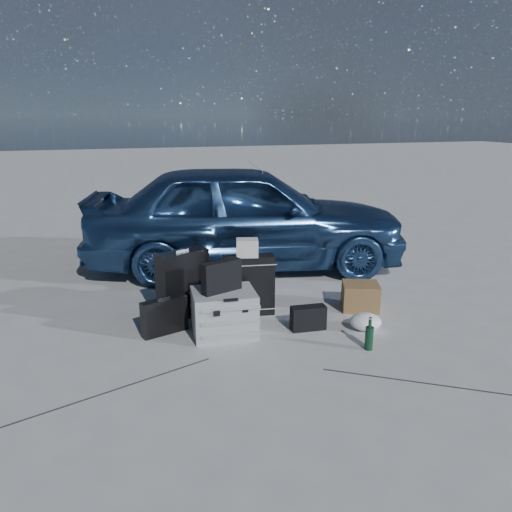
% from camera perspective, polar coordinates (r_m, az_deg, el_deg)
% --- Properties ---
extents(ground, '(60.00, 60.00, 0.00)m').
position_cam_1_polar(ground, '(5.02, 1.36, -9.42)').
color(ground, '#BCBCB6').
rests_on(ground, ground).
extents(car, '(4.74, 2.75, 1.52)m').
position_cam_1_polar(car, '(7.12, -1.18, 4.65)').
color(car, '#32588E').
rests_on(car, ground).
extents(pelican_case, '(0.67, 0.57, 0.45)m').
position_cam_1_polar(pelican_case, '(5.05, -3.68, -6.47)').
color(pelican_case, '#A5A9AB').
rests_on(pelican_case, ground).
extents(laptop_bag, '(0.43, 0.24, 0.31)m').
position_cam_1_polar(laptop_bag, '(4.92, -3.96, -2.35)').
color(laptop_bag, black).
rests_on(laptop_bag, pelican_case).
extents(briefcase, '(0.49, 0.24, 0.37)m').
position_cam_1_polar(briefcase, '(5.14, -10.42, -6.80)').
color(briefcase, black).
rests_on(briefcase, ground).
extents(suitcase_left, '(0.60, 0.41, 0.74)m').
position_cam_1_polar(suitcase_left, '(5.47, -8.33, -3.21)').
color(suitcase_left, black).
rests_on(suitcase_left, ground).
extents(suitcase_right, '(0.58, 0.29, 0.67)m').
position_cam_1_polar(suitcase_right, '(5.50, -0.86, -3.34)').
color(suitcase_right, black).
rests_on(suitcase_right, ground).
extents(white_carton, '(0.28, 0.24, 0.19)m').
position_cam_1_polar(white_carton, '(5.37, -1.01, 0.95)').
color(white_carton, silver).
rests_on(white_carton, suitcase_right).
extents(duffel_bag, '(0.66, 0.43, 0.30)m').
position_cam_1_polar(duffel_bag, '(6.00, -4.67, -3.55)').
color(duffel_bag, black).
rests_on(duffel_bag, ground).
extents(flat_box_white, '(0.46, 0.40, 0.07)m').
position_cam_1_polar(flat_box_white, '(5.95, -4.52, -1.84)').
color(flat_box_white, silver).
rests_on(flat_box_white, duffel_bag).
extents(flat_box_black, '(0.28, 0.22, 0.05)m').
position_cam_1_polar(flat_box_black, '(5.94, -4.39, -1.25)').
color(flat_box_black, black).
rests_on(flat_box_black, flat_box_white).
extents(cardboard_box, '(0.51, 0.48, 0.30)m').
position_cam_1_polar(cardboard_box, '(5.81, 11.84, -4.53)').
color(cardboard_box, brown).
rests_on(cardboard_box, ground).
extents(plastic_bag, '(0.40, 0.38, 0.18)m').
position_cam_1_polar(plastic_bag, '(5.30, 12.42, -7.34)').
color(plastic_bag, white).
rests_on(plastic_bag, ground).
extents(messenger_bag, '(0.37, 0.17, 0.25)m').
position_cam_1_polar(messenger_bag, '(5.20, 5.98, -7.06)').
color(messenger_bag, black).
rests_on(messenger_bag, ground).
extents(green_bottle, '(0.10, 0.10, 0.31)m').
position_cam_1_polar(green_bottle, '(4.86, 12.83, -8.71)').
color(green_bottle, black).
rests_on(green_bottle, ground).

